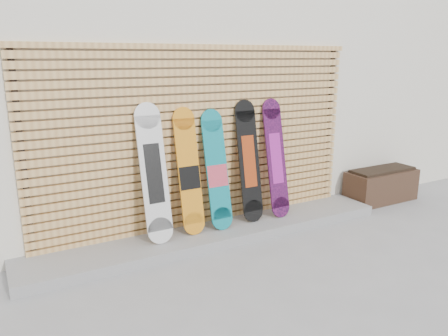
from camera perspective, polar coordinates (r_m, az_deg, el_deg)
The scene contains 10 objects.
ground at distance 4.95m, azimuth 4.25°, elevation -11.49°, with size 80.00×80.00×0.00m, color gray.
building at distance 7.80m, azimuth -6.85°, elevation 11.64°, with size 12.00×5.00×3.60m, color beige.
concrete_step at distance 5.39m, azimuth -1.11°, elevation -8.53°, with size 4.60×0.70×0.12m, color gray.
slat_wall at distance 5.31m, azimuth -2.65°, elevation 4.05°, with size 4.26×0.08×2.29m.
planter_box at distance 7.09m, azimuth 19.82°, elevation -2.10°, with size 1.14×0.47×0.51m.
snowboard_0 at distance 4.91m, azimuth -9.16°, elevation -0.72°, with size 0.30×0.36×1.55m.
snowboard_1 at distance 5.10m, azimuth -4.60°, elevation -0.57°, with size 0.27×0.32×1.48m.
snowboard_2 at distance 5.25m, azimuth -0.94°, elevation -0.35°, with size 0.28×0.35×1.43m.
snowboard_3 at distance 5.48m, azimuth 3.28°, elevation 0.87°, with size 0.28×0.31×1.52m.
snowboard_4 at distance 5.69m, azimuth 6.80°, elevation 1.26°, with size 0.27×0.35×1.52m.
Camera 1 is at (-2.48, -3.70, 2.15)m, focal length 35.00 mm.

